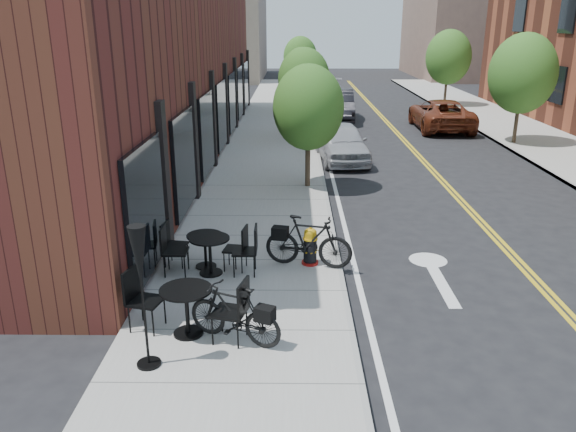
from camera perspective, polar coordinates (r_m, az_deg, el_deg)
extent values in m
plane|color=black|center=(9.86, 6.76, -12.06)|extent=(120.00, 120.00, 0.00)
cube|color=#9E9B93|center=(19.09, -2.30, 3.78)|extent=(4.00, 70.00, 0.12)
cube|color=#4E1C19|center=(23.10, -13.51, 14.61)|extent=(5.00, 28.00, 7.00)
cube|color=#726656|center=(56.82, -6.81, 18.81)|extent=(8.00, 14.00, 10.00)
cube|color=brown|center=(60.84, 17.86, 19.03)|extent=(10.00, 16.00, 12.00)
cylinder|color=#382B1E|center=(17.89, 2.02, 5.60)|extent=(0.16, 0.16, 1.61)
ellipsoid|color=#3B6921|center=(17.57, 2.08, 10.95)|extent=(2.20, 2.20, 2.64)
cylinder|color=#382B1E|center=(25.73, 1.60, 9.81)|extent=(0.16, 0.16, 1.68)
ellipsoid|color=#3B6921|center=(25.51, 1.64, 13.71)|extent=(2.30, 2.30, 2.76)
cylinder|color=#382B1E|center=(33.65, 1.37, 11.90)|extent=(0.16, 0.16, 1.57)
ellipsoid|color=#3B6921|center=(33.49, 1.40, 14.66)|extent=(2.10, 2.10, 2.52)
cylinder|color=#382B1E|center=(41.60, 1.23, 13.35)|extent=(0.16, 0.16, 1.71)
ellipsoid|color=#3B6921|center=(41.46, 1.25, 15.85)|extent=(2.40, 2.40, 2.88)
cylinder|color=#382B1E|center=(26.54, 22.17, 8.87)|extent=(0.16, 0.16, 1.82)
ellipsoid|color=#3B6921|center=(26.31, 22.73, 13.21)|extent=(2.80, 2.80, 3.36)
cylinder|color=#382B1E|center=(37.87, 15.71, 12.20)|extent=(0.16, 0.16, 1.82)
ellipsoid|color=#3B6921|center=(37.71, 15.99, 15.25)|extent=(2.80, 2.80, 3.36)
cylinder|color=maroon|center=(12.23, 2.25, -4.72)|extent=(0.41, 0.41, 0.05)
cylinder|color=black|center=(12.12, 2.27, -3.54)|extent=(0.32, 0.32, 0.55)
cylinder|color=gold|center=(12.02, 2.28, -2.29)|extent=(0.36, 0.36, 0.04)
cylinder|color=gold|center=(11.99, 2.29, -1.96)|extent=(0.31, 0.31, 0.13)
ellipsoid|color=gold|center=(11.97, 2.29, -1.64)|extent=(0.30, 0.30, 0.16)
cylinder|color=gold|center=(11.94, 2.30, -1.27)|extent=(0.05, 0.05, 0.05)
imported|color=black|center=(9.24, -5.46, -9.84)|extent=(1.72, 1.11, 1.00)
imported|color=black|center=(11.90, 2.11, -2.60)|extent=(1.95, 0.94, 1.13)
cylinder|color=black|center=(9.77, -10.07, -11.61)|extent=(0.61, 0.61, 0.03)
cylinder|color=black|center=(9.58, -10.21, -9.57)|extent=(0.08, 0.08, 0.80)
cylinder|color=black|center=(9.40, -10.35, -7.39)|extent=(1.06, 1.06, 0.03)
cylinder|color=black|center=(11.87, -7.82, -5.72)|extent=(0.49, 0.49, 0.03)
cylinder|color=black|center=(11.72, -7.90, -4.05)|extent=(0.07, 0.07, 0.76)
cylinder|color=black|center=(11.58, -7.99, -2.28)|extent=(0.84, 0.84, 0.03)
cylinder|color=black|center=(12.20, -8.32, -5.05)|extent=(0.51, 0.51, 0.03)
cylinder|color=black|center=(12.06, -8.39, -3.55)|extent=(0.07, 0.07, 0.70)
cylinder|color=black|center=(11.93, -8.47, -1.97)|extent=(0.88, 0.88, 0.03)
cylinder|color=black|center=(9.12, -13.93, -14.33)|extent=(0.37, 0.37, 0.04)
cylinder|color=black|center=(8.57, -14.51, -8.18)|extent=(0.04, 0.04, 2.18)
cone|color=black|center=(8.30, -14.89, -4.11)|extent=(0.26, 0.26, 0.97)
imported|color=#A6A8AE|center=(21.84, 5.48, 7.47)|extent=(2.09, 4.42, 1.46)
imported|color=black|center=(31.35, 4.98, 11.15)|extent=(1.92, 5.06, 1.65)
imported|color=#B7B7BC|center=(37.12, 3.76, 12.35)|extent=(2.95, 5.73, 1.59)
imported|color=maroon|center=(29.48, 15.25, 9.93)|extent=(2.59, 5.46, 1.51)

